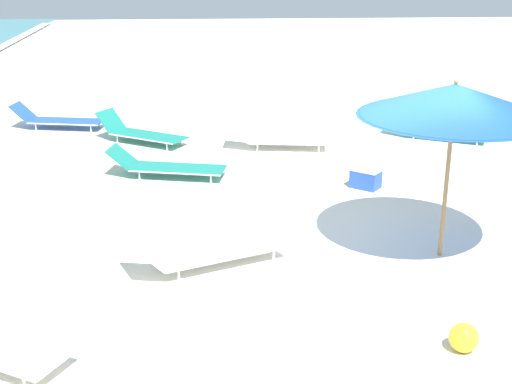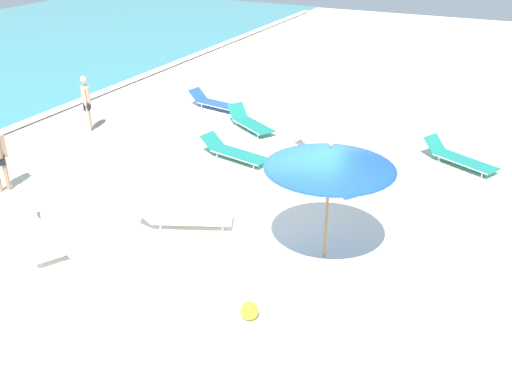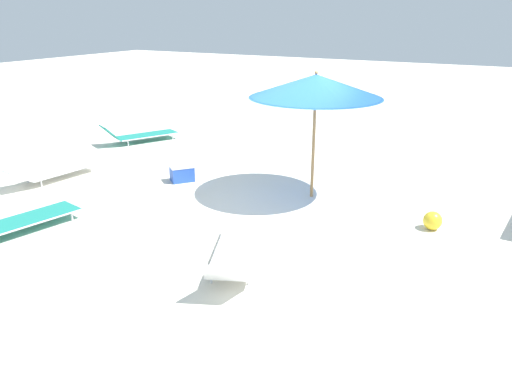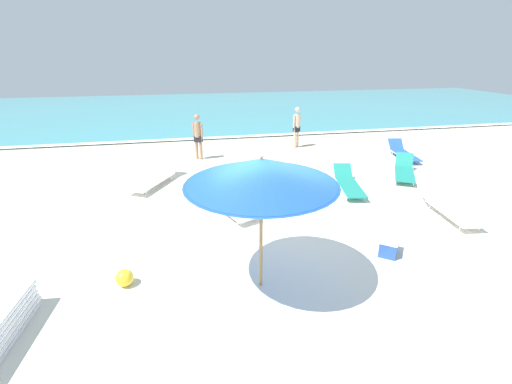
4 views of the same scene
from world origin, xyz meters
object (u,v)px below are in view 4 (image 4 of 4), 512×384
Objects in this scene: sun_lounger_near_water_left at (449,208)px; beach_umbrella at (261,172)px; sun_lounger_under_umbrella at (404,153)px; sun_lounger_beside_umbrella at (227,203)px; sun_lounger_mid_beach_solo at (349,183)px; sun_lounger_mid_beach_pair_b at (156,178)px; beach_ball at (125,278)px; cooler_box at (389,246)px; beachgoer_wading_adult at (297,125)px; sun_lounger_near_water_right at (404,171)px; beachgoer_shoreline_child at (198,134)px.

beach_umbrella is at bearing -154.59° from sun_lounger_near_water_left.
sun_lounger_beside_umbrella is (-7.54, -3.46, 0.00)m from sun_lounger_under_umbrella.
sun_lounger_mid_beach_pair_b is (-5.84, 1.69, -0.01)m from sun_lounger_mid_beach_solo.
cooler_box reaches higher than beach_ball.
beachgoer_wading_adult reaches higher than sun_lounger_mid_beach_solo.
beachgoer_wading_adult reaches higher than beach_ball.
sun_lounger_mid_beach_solo is (3.84, 0.74, -0.01)m from sun_lounger_beside_umbrella.
sun_lounger_beside_umbrella is at bearing -145.28° from sun_lounger_under_umbrella.
beach_umbrella is 7.91m from sun_lounger_near_water_right.
sun_lounger_near_water_left is 7.93m from beach_ball.
beachgoer_shoreline_child is at bearing 87.86° from sun_lounger_mid_beach_pair_b.
sun_lounger_near_water_left is at bearing -70.80° from sun_lounger_near_water_right.
cooler_box is (2.85, 0.47, -2.00)m from beach_umbrella.
beachgoer_wading_adult is at bearing 156.23° from sun_lounger_under_umbrella.
beach_umbrella reaches higher than beach_ball.
beach_umbrella is at bearing -48.85° from beachgoer_shoreline_child.
sun_lounger_near_water_right is 1.16× the size of beachgoer_shoreline_child.
beach_umbrella is 1.43× the size of beachgoer_wading_adult.
sun_lounger_mid_beach_pair_b is 3.06m from beachgoer_shoreline_child.
beach_ball is at bearing -151.91° from sun_lounger_beside_umbrella.
sun_lounger_beside_umbrella reaches higher than cooler_box.
sun_lounger_mid_beach_solo is (-1.74, 2.20, 0.00)m from sun_lounger_near_water_left.
sun_lounger_beside_umbrella is 5.77m from sun_lounger_near_water_left.
beachgoer_wading_adult is (3.84, 5.94, 0.78)m from sun_lounger_beside_umbrella.
sun_lounger_beside_umbrella reaches higher than sun_lounger_mid_beach_solo.
sun_lounger_near_water_right is 5.31m from cooler_box.
sun_lounger_under_umbrella is at bearing 34.87° from sun_lounger_mid_beach_pair_b.
beachgoer_shoreline_child is 8.57m from cooler_box.
beach_umbrella is 1.13× the size of sun_lounger_beside_umbrella.
beach_umbrella reaches higher than sun_lounger_under_umbrella.
sun_lounger_mid_beach_solo is at bearing -12.15° from sun_lounger_beside_umbrella.
sun_lounger_beside_umbrella is at bearing 93.19° from beach_umbrella.
beach_ball is at bearing -121.76° from sun_lounger_near_water_right.
cooler_box is (3.03, -2.80, -0.03)m from sun_lounger_beside_umbrella.
beach_ball is (-9.78, -6.24, -0.06)m from sun_lounger_under_umbrella.
sun_lounger_under_umbrella is 9.59m from sun_lounger_mid_beach_pair_b.
sun_lounger_near_water_left reaches higher than beach_ball.
sun_lounger_mid_beach_pair_b is (-8.22, 1.00, -0.02)m from sun_lounger_near_water_right.
sun_lounger_near_water_left is at bearing 18.57° from beach_umbrella.
cooler_box is at bearing -126.97° from beachgoer_wading_adult.
sun_lounger_under_umbrella reaches higher than beach_ball.
beachgoer_shoreline_child is 7.99m from beach_ball.
sun_lounger_under_umbrella is at bearing -65.53° from beachgoer_wading_adult.
sun_lounger_near_water_left is 7.64m from beachgoer_wading_adult.
sun_lounger_mid_beach_pair_b is (-2.18, 5.70, -1.98)m from beach_umbrella.
sun_lounger_under_umbrella is at bearing 48.55° from sun_lounger_mid_beach_solo.
sun_lounger_mid_beach_solo reaches higher than sun_lounger_mid_beach_pair_b.
sun_lounger_beside_umbrella is at bearing -94.90° from cooler_box.
sun_lounger_beside_umbrella is 3.92m from sun_lounger_mid_beach_solo.
sun_lounger_beside_umbrella is 3.15m from sun_lounger_mid_beach_pair_b.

